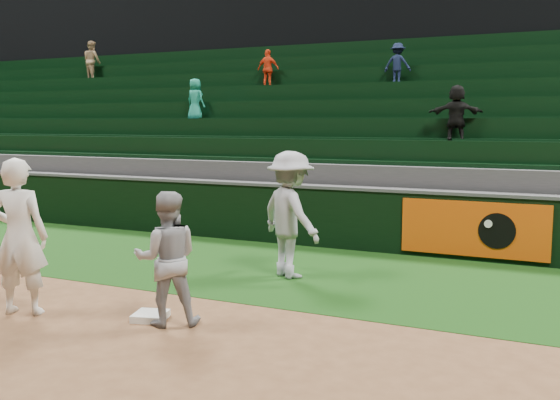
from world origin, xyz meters
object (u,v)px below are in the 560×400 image
object	(u,v)px
first_baseman	(19,237)
base_coach	(290,215)
baserunner	(167,258)
first_base	(150,316)

from	to	relation	value
first_baseman	base_coach	world-z (taller)	first_baseman
baserunner	first_baseman	bearing A→B (deg)	-21.12
first_base	first_baseman	bearing A→B (deg)	-163.77
first_base	first_baseman	size ratio (longest dim) A/B	0.19
baserunner	base_coach	bearing A→B (deg)	-132.00
first_baseman	baserunner	xyz separation A→B (m)	(2.01, 0.44, -0.19)
first_base	baserunner	distance (m)	0.86
first_base	baserunner	xyz separation A→B (m)	(0.31, -0.05, 0.79)
first_base	first_baseman	xyz separation A→B (m)	(-1.69, -0.49, 0.99)
base_coach	baserunner	bearing A→B (deg)	112.57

